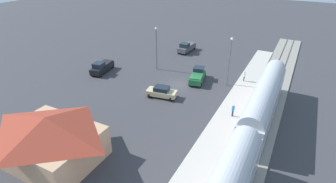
{
  "coord_description": "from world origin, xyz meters",
  "views": [
    {
      "loc": [
        -16.77,
        35.77,
        19.65
      ],
      "look_at": [
        -0.5,
        4.53,
        1.0
      ],
      "focal_mm": 28.54,
      "sensor_mm": 36.0,
      "label": 1
    }
  ],
  "objects": [
    {
      "name": "ground_plane",
      "position": [
        0.0,
        0.0,
        0.0
      ],
      "size": [
        200.0,
        200.0,
        0.0
      ],
      "primitive_type": "plane",
      "color": "#38383D"
    },
    {
      "name": "pickup_green",
      "position": [
        -2.27,
        -2.89,
        1.03
      ],
      "size": [
        3.01,
        5.68,
        2.14
      ],
      "color": "#236638",
      "rests_on": "ground"
    },
    {
      "name": "railway_track",
      "position": [
        -14.0,
        0.0,
        0.09
      ],
      "size": [
        4.8,
        70.0,
        0.3
      ],
      "color": "gray",
      "rests_on": "ground"
    },
    {
      "name": "pickup_black",
      "position": [
        14.51,
        1.66,
        1.03
      ],
      "size": [
        2.76,
        5.64,
        2.14
      ],
      "color": "black",
      "rests_on": "ground"
    },
    {
      "name": "sedan_tan",
      "position": [
        0.41,
        4.86,
        0.88
      ],
      "size": [
        4.73,
        2.79,
        1.74
      ],
      "color": "#C6B284",
      "rests_on": "ground"
    },
    {
      "name": "pedestrian_on_platform",
      "position": [
        -10.61,
        5.58,
        1.28
      ],
      "size": [
        0.36,
        0.36,
        1.71
      ],
      "color": "#23284C",
      "rests_on": "platform"
    },
    {
      "name": "pedestrian_waiting_far",
      "position": [
        -9.36,
        -5.88,
        1.28
      ],
      "size": [
        0.36,
        0.36,
        1.71
      ],
      "color": "brown",
      "rests_on": "platform"
    },
    {
      "name": "station_building",
      "position": [
        4.0,
        22.0,
        2.74
      ],
      "size": [
        10.29,
        8.18,
        5.25
      ],
      "color": "tan",
      "rests_on": "ground"
    },
    {
      "name": "light_pole_near_platform",
      "position": [
        -7.2,
        -3.52,
        5.04
      ],
      "size": [
        0.44,
        0.44,
        8.06
      ],
      "color": "#515156",
      "rests_on": "ground"
    },
    {
      "name": "light_pole_lot_center",
      "position": [
        6.36,
        -4.13,
        4.93
      ],
      "size": [
        0.44,
        0.44,
        7.85
      ],
      "color": "#515156",
      "rests_on": "ground"
    },
    {
      "name": "platform",
      "position": [
        -10.0,
        0.0,
        0.15
      ],
      "size": [
        3.2,
        46.0,
        0.3
      ],
      "color": "#B7B2A8",
      "rests_on": "ground"
    },
    {
      "name": "pickup_charcoal",
      "position": [
        5.44,
        -15.62,
        1.03
      ],
      "size": [
        2.23,
        5.49,
        2.14
      ],
      "color": "#47494F",
      "rests_on": "ground"
    }
  ]
}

